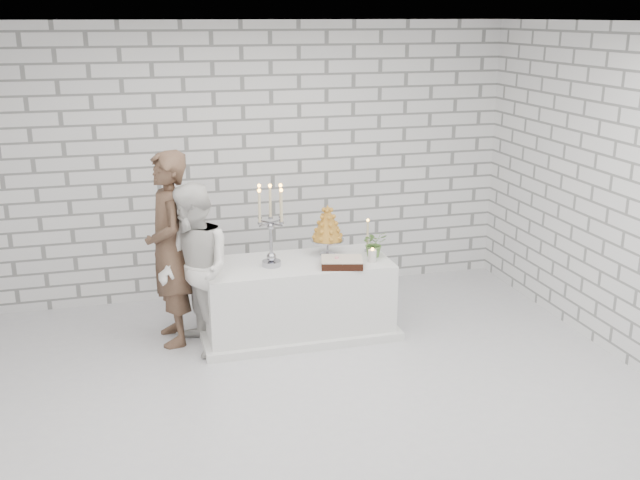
{
  "coord_description": "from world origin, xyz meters",
  "views": [
    {
      "loc": [
        -1.29,
        -5.36,
        3.05
      ],
      "look_at": [
        0.42,
        0.9,
        1.05
      ],
      "focal_mm": 41.19,
      "sensor_mm": 36.0,
      "label": 1
    }
  ],
  "objects_px": {
    "cake_table": "(297,298)",
    "bride": "(195,270)",
    "groom": "(170,249)",
    "candelabra": "(271,226)",
    "croquembouche": "(327,230)"
  },
  "relations": [
    {
      "from": "cake_table",
      "to": "bride",
      "type": "xyz_separation_m",
      "value": [
        -1.0,
        -0.15,
        0.43
      ]
    },
    {
      "from": "cake_table",
      "to": "candelabra",
      "type": "distance_m",
      "value": 0.82
    },
    {
      "from": "groom",
      "to": "candelabra",
      "type": "xyz_separation_m",
      "value": [
        0.93,
        -0.21,
        0.22
      ]
    },
    {
      "from": "cake_table",
      "to": "groom",
      "type": "relative_size",
      "value": 0.96
    },
    {
      "from": "groom",
      "to": "bride",
      "type": "height_order",
      "value": "groom"
    },
    {
      "from": "bride",
      "to": "candelabra",
      "type": "height_order",
      "value": "bride"
    },
    {
      "from": "croquembouche",
      "to": "bride",
      "type": "bearing_deg",
      "value": -168.02
    },
    {
      "from": "candelabra",
      "to": "croquembouche",
      "type": "distance_m",
      "value": 0.65
    },
    {
      "from": "cake_table",
      "to": "candelabra",
      "type": "xyz_separation_m",
      "value": [
        -0.26,
        -0.05,
        0.78
      ]
    },
    {
      "from": "bride",
      "to": "croquembouche",
      "type": "distance_m",
      "value": 1.39
    },
    {
      "from": "groom",
      "to": "croquembouche",
      "type": "height_order",
      "value": "groom"
    },
    {
      "from": "cake_table",
      "to": "bride",
      "type": "distance_m",
      "value": 1.1
    },
    {
      "from": "cake_table",
      "to": "candelabra",
      "type": "bearing_deg",
      "value": -169.13
    },
    {
      "from": "candelabra",
      "to": "croquembouche",
      "type": "relative_size",
      "value": 1.55
    },
    {
      "from": "cake_table",
      "to": "bride",
      "type": "relative_size",
      "value": 1.12
    }
  ]
}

